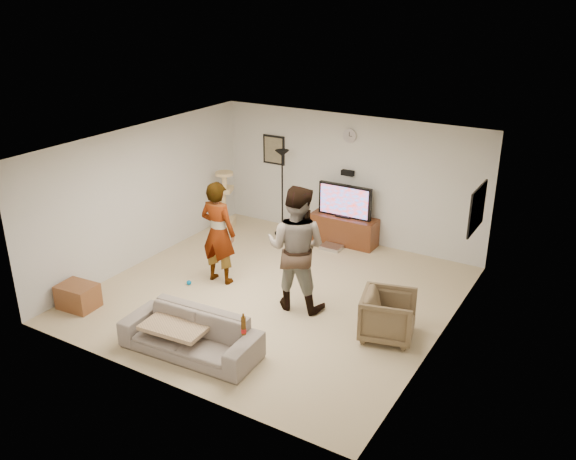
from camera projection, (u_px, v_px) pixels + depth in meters
The scene contains 24 objects.
floor at pixel (274, 294), 9.86m from camera, with size 5.50×5.50×0.02m, color #CAB989.
ceiling at pixel (273, 144), 8.91m from camera, with size 5.50×5.50×0.02m, color silver.
wall_back at pixel (349, 179), 11.58m from camera, with size 5.50×0.04×2.50m, color silver.
wall_front at pixel (152, 294), 7.20m from camera, with size 5.50×0.04×2.50m, color silver.
wall_left at pixel (143, 194), 10.69m from camera, with size 0.04×5.50×2.50m, color silver.
wall_right at pixel (445, 261), 8.08m from camera, with size 0.04×5.50×2.50m, color silver.
wall_clock at pixel (350, 136), 11.23m from camera, with size 0.26×0.26×0.04m, color silver.
wall_speaker at pixel (348, 173), 11.48m from camera, with size 0.25×0.10×0.10m, color black.
picture_back at pixel (274, 150), 12.24m from camera, with size 0.42×0.03×0.52m, color #6B634E.
picture_right at pixel (477, 209), 9.27m from camera, with size 0.03×0.78×0.62m, color #FFEF65.
tv_stand at pixel (344, 230), 11.72m from camera, with size 1.33×0.45×0.55m, color #462212.
console_box at pixel (332, 247), 11.53m from camera, with size 0.40×0.30×0.07m, color #BAB9C3.
tv at pixel (345, 201), 11.50m from camera, with size 1.09×0.08×0.65m, color black.
tv_screen at pixel (344, 202), 11.46m from camera, with size 1.00×0.01×0.57m, color blue.
floor_lamp at pixel (282, 193), 11.93m from camera, with size 0.32×0.32×1.75m, color black.
cat_tree at pixel (224, 200), 12.34m from camera, with size 0.40×0.40×1.24m, color tan.
person_left at pixel (218, 233), 9.97m from camera, with size 0.65×0.43×1.78m, color gray.
person_right at pixel (296, 248), 9.12m from camera, with size 0.97×0.75×1.99m, color #2E508B.
sofa at pixel (190, 334), 8.17m from camera, with size 1.95×0.76×0.57m, color slate.
throw_blanket at pixel (179, 324), 8.23m from camera, with size 0.90×0.70×0.06m, color tan.
beer_bottle at pixel (244, 326), 7.59m from camera, with size 0.06×0.06×0.25m, color #4F2E0A.
armchair at pixel (388, 316), 8.51m from camera, with size 0.74×0.76×0.69m, color brown.
side_table at pixel (78, 296), 9.36m from camera, with size 0.59×0.44×0.39m, color brown.
toy_ball at pixel (189, 283), 10.13m from camera, with size 0.08×0.08×0.08m, color #0166A8.
Camera 1 is at (4.67, -7.39, 4.67)m, focal length 37.30 mm.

